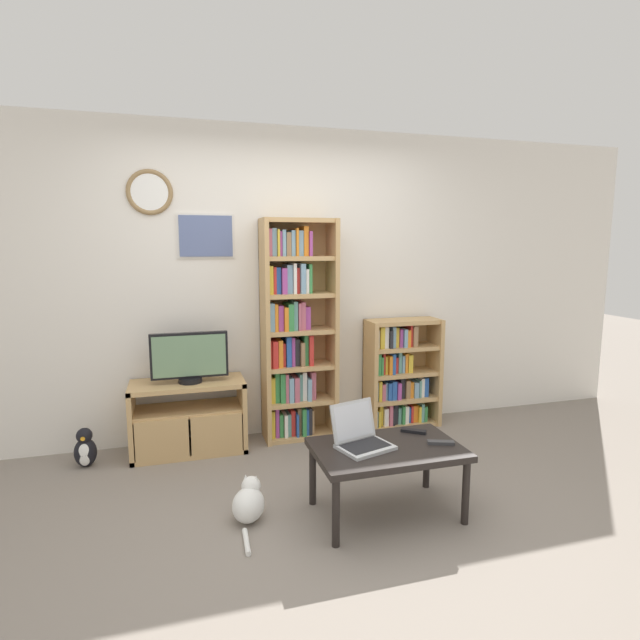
{
  "coord_description": "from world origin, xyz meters",
  "views": [
    {
      "loc": [
        -0.82,
        -2.55,
        1.63
      ],
      "look_at": [
        0.18,
        0.88,
        1.09
      ],
      "focal_mm": 28.0,
      "sensor_mm": 36.0,
      "label": 1
    }
  ],
  "objects": [
    {
      "name": "ground_plane",
      "position": [
        0.0,
        0.0,
        0.0
      ],
      "size": [
        18.0,
        18.0,
        0.0
      ],
      "primitive_type": "plane",
      "color": "gray"
    },
    {
      "name": "wall_back",
      "position": [
        -0.01,
        1.63,
        1.31
      ],
      "size": [
        7.03,
        0.09,
        2.6
      ],
      "color": "silver",
      "rests_on": "ground_plane"
    },
    {
      "name": "tv_stand",
      "position": [
        -0.76,
        1.37,
        0.29
      ],
      "size": [
        0.88,
        0.4,
        0.57
      ],
      "color": "tan",
      "rests_on": "ground_plane"
    },
    {
      "name": "television",
      "position": [
        -0.73,
        1.35,
        0.77
      ],
      "size": [
        0.59,
        0.18,
        0.4
      ],
      "color": "black",
      "rests_on": "tv_stand"
    },
    {
      "name": "bookshelf_tall",
      "position": [
        0.12,
        1.45,
        0.9
      ],
      "size": [
        0.61,
        0.31,
        1.84
      ],
      "color": "tan",
      "rests_on": "ground_plane"
    },
    {
      "name": "bookshelf_short",
      "position": [
        1.09,
        1.46,
        0.47
      ],
      "size": [
        0.66,
        0.29,
        0.98
      ],
      "color": "tan",
      "rests_on": "ground_plane"
    },
    {
      "name": "coffee_table",
      "position": [
        0.37,
        0.07,
        0.38
      ],
      "size": [
        0.89,
        0.56,
        0.43
      ],
      "color": "black",
      "rests_on": "ground_plane"
    },
    {
      "name": "laptop",
      "position": [
        0.21,
        0.13,
        0.5
      ],
      "size": [
        0.37,
        0.35,
        0.25
      ],
      "rotation": [
        0.0,
        0.0,
        0.3
      ],
      "color": "#B7BABC",
      "rests_on": "coffee_table"
    },
    {
      "name": "remote_near_laptop",
      "position": [
        0.62,
        0.23,
        0.44
      ],
      "size": [
        0.16,
        0.13,
        0.02
      ],
      "rotation": [
        0.0,
        0.0,
        4.09
      ],
      "color": "black",
      "rests_on": "coffee_table"
    },
    {
      "name": "remote_far_from_laptop",
      "position": [
        0.7,
        0.01,
        0.44
      ],
      "size": [
        0.17,
        0.1,
        0.02
      ],
      "rotation": [
        0.0,
        0.0,
        1.22
      ],
      "color": "#38383A",
      "rests_on": "coffee_table"
    },
    {
      "name": "cat",
      "position": [
        -0.45,
        0.24,
        0.11
      ],
      "size": [
        0.27,
        0.5,
        0.26
      ],
      "rotation": [
        0.0,
        0.0,
        -0.43
      ],
      "color": "white",
      "rests_on": "ground_plane"
    },
    {
      "name": "penguin_figurine",
      "position": [
        -1.51,
        1.3,
        0.13
      ],
      "size": [
        0.16,
        0.14,
        0.3
      ],
      "color": "black",
      "rests_on": "ground_plane"
    }
  ]
}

